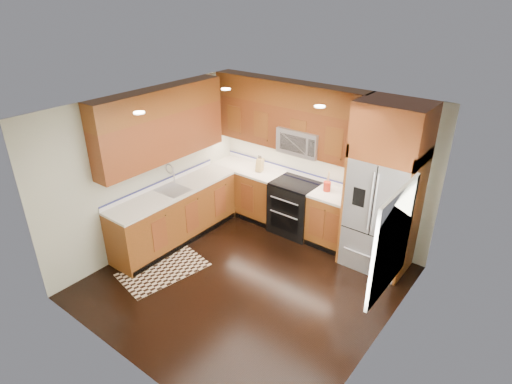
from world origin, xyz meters
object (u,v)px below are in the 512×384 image
Objects in this scene: refrigerator at (384,189)px; rug at (164,270)px; utensil_crock at (327,184)px; range at (295,207)px; knife_block at (260,165)px.

refrigerator is 2.01× the size of rug.
rug is at bearing -123.56° from utensil_crock.
range is 2.47m from rug.
refrigerator reaches higher than utensil_crock.
rug is 4.42× the size of knife_block.
rug is at bearing -138.79° from refrigerator.
refrigerator is at bearing -1.40° from range.
knife_block is at bearing 178.02° from refrigerator.
utensil_crock is at bearing 6.00° from range.
rug is 3.75× the size of utensil_crock.
utensil_crock reaches higher than range.
refrigerator is (1.55, -0.04, 0.83)m from range.
refrigerator is 2.37m from knife_block.
knife_block is at bearing -179.32° from utensil_crock.
refrigerator reaches higher than rug.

